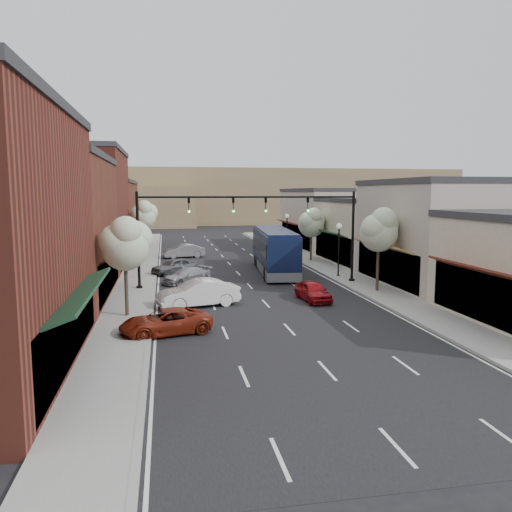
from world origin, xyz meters
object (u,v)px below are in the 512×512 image
tree_left_near (126,242)px  parked_car_e (184,251)px  coach_bus (274,250)px  parked_car_a (166,322)px  tree_left_far (144,215)px  parked_car_b (198,293)px  red_hatchback (313,291)px  parked_car_d (174,266)px  lamp_post_near (339,241)px  tree_right_near (380,229)px  signal_mast_left (172,225)px  tree_right_far (312,222)px  signal_mast_right (323,223)px  parked_car_c (187,276)px  lamp_post_far (287,226)px

tree_left_near → parked_car_e: tree_left_near is taller
coach_bus → parked_car_a: coach_bus is taller
tree_left_far → parked_car_b: bearing=-80.4°
red_hatchback → parked_car_b: (-7.36, -0.26, 0.18)m
parked_car_d → lamp_post_near: bearing=41.1°
tree_right_near → red_hatchback: tree_right_near is taller
signal_mast_left → tree_right_far: signal_mast_left is taller
signal_mast_right → parked_car_e: size_ratio=1.88×
coach_bus → parked_car_d: bearing=-178.7°
coach_bus → parked_car_c: size_ratio=3.05×
tree_left_near → parked_car_b: (4.05, 2.12, -3.40)m
tree_right_near → lamp_post_near: 6.74m
red_hatchback → parked_car_b: bearing=178.1°
parked_car_e → parked_car_b: bearing=-10.9°
tree_right_near → tree_right_far: size_ratio=1.10×
parked_car_a → parked_car_b: (2.00, 5.77, 0.20)m
tree_right_near → signal_mast_left: bearing=163.8°
tree_right_far → parked_car_c: size_ratio=1.33×
lamp_post_far → tree_left_near: bearing=-119.8°
tree_left_near → parked_car_c: (3.70, 10.13, -3.63)m
tree_right_far → lamp_post_near: size_ratio=1.22×
tree_right_near → red_hatchback: 6.64m
parked_car_a → parked_car_c: size_ratio=1.10×
parked_car_c → parked_car_e: (0.35, 15.20, 0.13)m
signal_mast_right → coach_bus: (-2.42, 6.04, -2.67)m
parked_car_d → tree_right_far: bearing=79.6°
signal_mast_right → parked_car_a: signal_mast_right is taller
red_hatchback → parked_car_c: size_ratio=0.92×
parked_car_a → signal_mast_left: bearing=162.7°
lamp_post_near → coach_bus: (-4.60, 3.54, -1.05)m
tree_left_far → red_hatchback: 26.53m
signal_mast_left → coach_bus: (8.82, 6.04, -2.67)m
red_hatchback → parked_car_c: 10.93m
lamp_post_near → lamp_post_far: (0.00, 17.50, 0.00)m
signal_mast_right → tree_left_near: (-13.87, -8.05, -0.40)m
coach_bus → lamp_post_far: bearing=76.9°
signal_mast_right → red_hatchback: size_ratio=2.18×
coach_bus → tree_right_near: bearing=-57.9°
signal_mast_right → parked_car_e: 20.25m
signal_mast_right → tree_left_far: 22.68m
lamp_post_far → parked_car_b: 28.66m
signal_mast_right → parked_car_e: signal_mast_right is taller
signal_mast_right → signal_mast_left: bearing=180.0°
signal_mast_right → signal_mast_left: (-11.24, 0.00, 0.00)m
signal_mast_left → tree_right_far: 18.39m
coach_bus → tree_right_far: bearing=54.0°
parked_car_c → parked_car_e: bearing=142.8°
signal_mast_left → tree_left_near: (-2.63, -8.05, -0.40)m
tree_right_far → parked_car_d: size_ratio=1.35×
signal_mast_left → tree_left_far: size_ratio=1.34×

